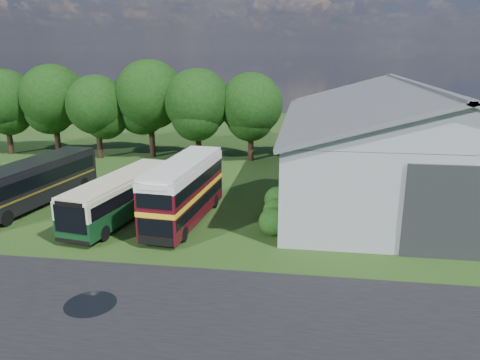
% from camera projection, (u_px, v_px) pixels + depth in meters
% --- Properties ---
extents(ground, '(120.00, 120.00, 0.00)m').
position_uv_depth(ground, '(148.00, 274.00, 22.57)').
color(ground, '#1E3E13').
rests_on(ground, ground).
extents(asphalt_road, '(60.00, 8.00, 0.02)m').
position_uv_depth(asphalt_road, '(193.00, 313.00, 19.30)').
color(asphalt_road, black).
rests_on(asphalt_road, ground).
extents(puddle, '(2.20, 2.20, 0.01)m').
position_uv_depth(puddle, '(91.00, 304.00, 19.92)').
color(puddle, black).
rests_on(puddle, ground).
extents(storage_shed, '(18.80, 24.80, 8.15)m').
position_uv_depth(storage_shed, '(411.00, 138.00, 34.60)').
color(storage_shed, gray).
rests_on(storage_shed, ground).
extents(tree_far_left, '(6.12, 6.12, 8.64)m').
position_uv_depth(tree_far_left, '(5.00, 100.00, 47.12)').
color(tree_far_left, black).
rests_on(tree_far_left, ground).
extents(tree_left_a, '(6.46, 6.46, 9.12)m').
position_uv_depth(tree_left_a, '(53.00, 97.00, 46.82)').
color(tree_left_a, black).
rests_on(tree_left_a, ground).
extents(tree_left_b, '(5.78, 5.78, 8.16)m').
position_uv_depth(tree_left_b, '(96.00, 105.00, 45.34)').
color(tree_left_b, black).
rests_on(tree_left_b, ground).
extents(tree_mid, '(6.80, 6.80, 9.60)m').
position_uv_depth(tree_mid, '(150.00, 95.00, 45.64)').
color(tree_mid, black).
rests_on(tree_mid, ground).
extents(tree_right_a, '(6.26, 6.26, 8.83)m').
position_uv_depth(tree_right_a, '(198.00, 102.00, 44.13)').
color(tree_right_a, black).
rests_on(tree_right_a, ground).
extents(tree_right_b, '(5.98, 5.98, 8.45)m').
position_uv_depth(tree_right_b, '(251.00, 104.00, 44.26)').
color(tree_right_b, black).
rests_on(tree_right_b, ground).
extents(shrub_front, '(1.70, 1.70, 1.70)m').
position_uv_depth(shrub_front, '(273.00, 234.00, 27.51)').
color(shrub_front, '#194714').
rests_on(shrub_front, ground).
extents(shrub_mid, '(1.60, 1.60, 1.60)m').
position_uv_depth(shrub_mid, '(275.00, 222.00, 29.42)').
color(shrub_mid, '#194714').
rests_on(shrub_mid, ground).
extents(shrub_back, '(1.80, 1.80, 1.80)m').
position_uv_depth(shrub_back, '(277.00, 211.00, 31.32)').
color(shrub_back, '#194714').
rests_on(shrub_back, ground).
extents(bus_green_single, '(3.98, 10.30, 2.77)m').
position_uv_depth(bus_green_single, '(121.00, 196.00, 29.69)').
color(bus_green_single, black).
rests_on(bus_green_single, ground).
extents(bus_maroon_double, '(3.17, 9.32, 3.93)m').
position_uv_depth(bus_maroon_double, '(184.00, 192.00, 29.03)').
color(bus_maroon_double, black).
rests_on(bus_maroon_double, ground).
extents(bus_dark_single, '(4.27, 11.38, 3.07)m').
position_uv_depth(bus_dark_single, '(33.00, 182.00, 32.26)').
color(bus_dark_single, black).
rests_on(bus_dark_single, ground).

